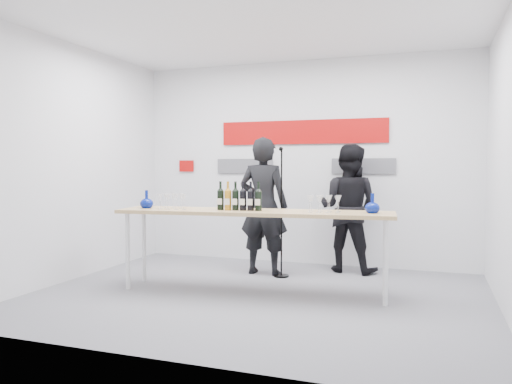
% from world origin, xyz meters
% --- Properties ---
extents(ground, '(5.00, 5.00, 0.00)m').
position_xyz_m(ground, '(0.00, 0.00, 0.00)').
color(ground, slate).
rests_on(ground, ground).
extents(back_wall, '(5.00, 0.04, 3.00)m').
position_xyz_m(back_wall, '(0.00, 2.00, 1.50)').
color(back_wall, silver).
rests_on(back_wall, ground).
extents(signage, '(3.38, 0.02, 0.79)m').
position_xyz_m(signage, '(-0.06, 1.97, 1.81)').
color(signage, '#A70807').
rests_on(signage, back_wall).
extents(tasting_table, '(3.19, 0.93, 0.94)m').
position_xyz_m(tasting_table, '(-0.10, 0.11, 0.87)').
color(tasting_table, tan).
rests_on(tasting_table, ground).
extents(wine_bottles, '(0.53, 0.12, 0.33)m').
position_xyz_m(wine_bottles, '(-0.25, 0.07, 1.11)').
color(wine_bottles, black).
rests_on(wine_bottles, tasting_table).
extents(decanter_left, '(0.16, 0.16, 0.21)m').
position_xyz_m(decanter_left, '(-1.41, -0.01, 1.05)').
color(decanter_left, navy).
rests_on(decanter_left, tasting_table).
extents(decanter_right, '(0.16, 0.16, 0.21)m').
position_xyz_m(decanter_right, '(1.22, 0.24, 1.05)').
color(decanter_right, navy).
rests_on(decanter_right, tasting_table).
extents(glasses_left, '(0.38, 0.24, 0.18)m').
position_xyz_m(glasses_left, '(-1.07, 0.01, 1.04)').
color(glasses_left, silver).
rests_on(glasses_left, tasting_table).
extents(glasses_right, '(0.38, 0.25, 0.18)m').
position_xyz_m(glasses_right, '(0.71, 0.19, 1.04)').
color(glasses_right, silver).
rests_on(glasses_right, tasting_table).
extents(presenter_left, '(0.67, 0.44, 1.83)m').
position_xyz_m(presenter_left, '(-0.30, 1.08, 0.92)').
color(presenter_left, black).
rests_on(presenter_left, ground).
extents(presenter_right, '(0.95, 0.80, 1.74)m').
position_xyz_m(presenter_right, '(0.75, 1.63, 0.87)').
color(presenter_right, black).
rests_on(presenter_right, ground).
extents(mic_stand, '(0.20, 0.20, 1.70)m').
position_xyz_m(mic_stand, '(-0.02, 0.99, 0.52)').
color(mic_stand, black).
rests_on(mic_stand, ground).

